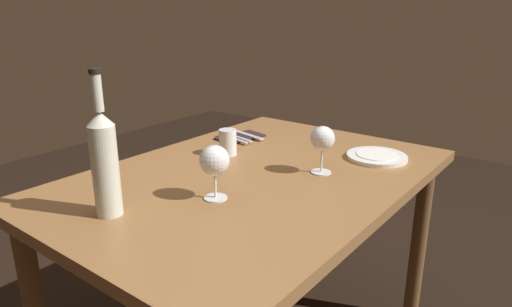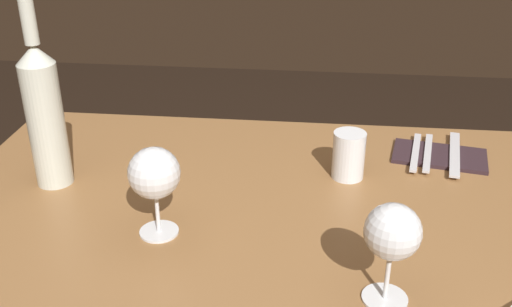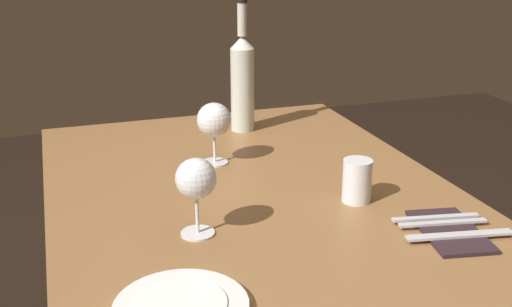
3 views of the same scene
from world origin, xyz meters
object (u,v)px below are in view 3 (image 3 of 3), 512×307
(wine_glass_left, at_px, (196,181))
(water_tumbler, at_px, (357,183))
(folded_napkin, at_px, (450,231))
(fork_inner, at_px, (443,223))
(table_knife, at_px, (460,235))
(dinner_plate, at_px, (181,307))
(fork_outer, at_px, (436,217))
(wine_glass_right, at_px, (214,121))
(wine_bottle, at_px, (242,80))

(wine_glass_left, height_order, water_tumbler, wine_glass_left)
(wine_glass_left, bearing_deg, folded_napkin, 72.00)
(fork_inner, bearing_deg, wine_glass_left, -105.18)
(fork_inner, bearing_deg, table_knife, 0.00)
(table_knife, bearing_deg, wine_glass_left, -111.27)
(dinner_plate, bearing_deg, fork_outer, 104.66)
(wine_glass_right, height_order, wine_bottle, wine_bottle)
(table_knife, bearing_deg, water_tumbler, -155.30)
(wine_glass_left, relative_size, folded_napkin, 0.75)
(dinner_plate, distance_m, fork_inner, 0.56)
(fork_outer, relative_size, table_knife, 0.85)
(dinner_plate, xyz_separation_m, folded_napkin, (-0.09, 0.55, -0.00))
(water_tumbler, relative_size, dinner_plate, 0.45)
(wine_glass_right, xyz_separation_m, fork_outer, (0.46, 0.34, -0.10))
(wine_bottle, height_order, folded_napkin, wine_bottle)
(fork_outer, distance_m, table_knife, 0.08)
(wine_glass_right, distance_m, fork_outer, 0.58)
(fork_outer, bearing_deg, table_knife, 0.00)
(wine_glass_right, relative_size, fork_outer, 0.87)
(wine_glass_left, bearing_deg, wine_glass_right, 160.17)
(wine_glass_left, xyz_separation_m, fork_inner, (0.13, 0.47, -0.10))
(water_tumbler, xyz_separation_m, fork_inner, (0.17, 0.10, -0.03))
(dinner_plate, relative_size, table_knife, 1.01)
(fork_inner, xyz_separation_m, table_knife, (0.05, 0.00, 0.00))
(wine_bottle, distance_m, fork_outer, 0.74)
(folded_napkin, xyz_separation_m, fork_inner, (-0.03, 0.00, 0.01))
(wine_glass_right, distance_m, dinner_plate, 0.65)
(fork_inner, bearing_deg, water_tumbler, -148.66)
(water_tumbler, relative_size, table_knife, 0.45)
(wine_glass_right, distance_m, water_tumbler, 0.40)
(wine_glass_left, relative_size, dinner_plate, 0.74)
(water_tumbler, height_order, folded_napkin, water_tumbler)
(water_tumbler, xyz_separation_m, dinner_plate, (0.29, -0.45, -0.03))
(folded_napkin, height_order, fork_outer, fork_outer)
(dinner_plate, relative_size, fork_outer, 1.18)
(water_tumbler, bearing_deg, wine_glass_left, -83.16)
(water_tumbler, relative_size, fork_inner, 0.53)
(wine_glass_left, relative_size, water_tumbler, 1.65)
(wine_glass_left, distance_m, fork_inner, 0.49)
(wine_glass_left, bearing_deg, fork_outer, 77.72)
(folded_napkin, bearing_deg, water_tumbler, -152.04)
(wine_bottle, relative_size, dinner_plate, 1.78)
(folded_napkin, distance_m, table_knife, 0.03)
(fork_outer, bearing_deg, folded_napkin, 0.00)
(wine_bottle, height_order, fork_inner, wine_bottle)
(table_knife, bearing_deg, wine_bottle, -166.75)
(wine_glass_left, relative_size, fork_inner, 0.87)
(fork_outer, xyz_separation_m, table_knife, (0.08, 0.00, 0.00))
(wine_glass_left, bearing_deg, table_knife, 68.73)
(water_tumbler, bearing_deg, fork_inner, 31.34)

